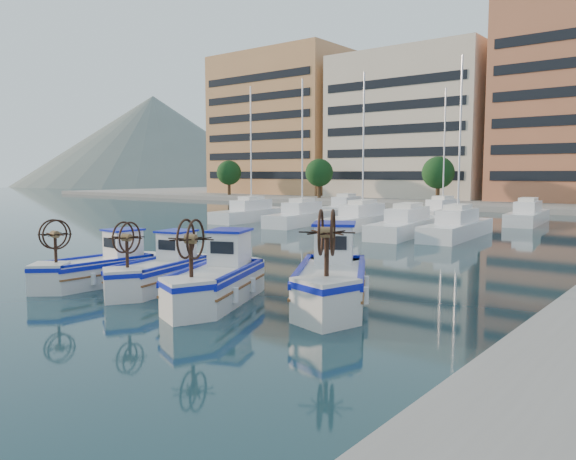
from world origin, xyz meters
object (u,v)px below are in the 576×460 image
object	(u,v)px
fishing_boat_a	(102,266)
fishing_boat_d	(332,277)
fishing_boat_c	(218,278)
fishing_boat_b	(161,269)

from	to	relation	value
fishing_boat_a	fishing_boat_d	world-z (taller)	fishing_boat_d
fishing_boat_c	fishing_boat_b	bearing A→B (deg)	153.87
fishing_boat_a	fishing_boat_b	xyz separation A→B (m)	(2.40, 0.84, 0.01)
fishing_boat_a	fishing_boat_d	xyz separation A→B (m)	(8.50, 2.70, 0.17)
fishing_boat_c	fishing_boat_a	bearing A→B (deg)	164.19
fishing_boat_b	fishing_boat_c	distance (m)	3.05
fishing_boat_a	fishing_boat_b	size ratio (longest dim) A/B	0.97
fishing_boat_a	fishing_boat_c	bearing A→B (deg)	9.31
fishing_boat_b	fishing_boat_d	size ratio (longest dim) A/B	0.81
fishing_boat_a	fishing_boat_b	world-z (taller)	fishing_boat_b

